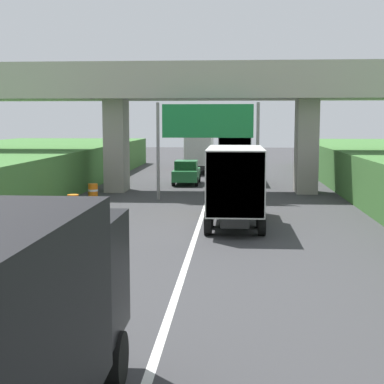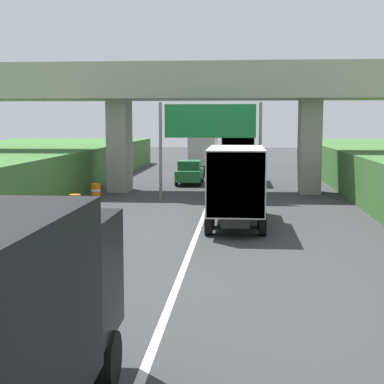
{
  "view_description": "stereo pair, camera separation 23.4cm",
  "coord_description": "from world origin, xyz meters",
  "px_view_note": "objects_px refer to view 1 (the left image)",
  "views": [
    {
      "loc": [
        1.48,
        -0.51,
        4.54
      ],
      "look_at": [
        0.0,
        20.21,
        2.0
      ],
      "focal_mm": 54.39,
      "sensor_mm": 36.0,
      "label": 1
    },
    {
      "loc": [
        1.71,
        -0.49,
        4.54
      ],
      "look_at": [
        0.0,
        20.21,
        2.0
      ],
      "focal_mm": 54.39,
      "sensor_mm": 36.0,
      "label": 2
    }
  ],
  "objects_px": {
    "construction_barrel_3": "(40,220)",
    "construction_barrel_4": "(73,203)",
    "truck_silver": "(235,156)",
    "construction_barrel_5": "(93,191)",
    "truck_yellow": "(235,181)",
    "truck_red": "(200,150)",
    "car_green": "(186,172)",
    "overhead_highway_sign": "(208,128)"
  },
  "relations": [
    {
      "from": "truck_yellow",
      "to": "construction_barrel_5",
      "type": "bearing_deg",
      "value": 135.98
    },
    {
      "from": "truck_silver",
      "to": "construction_barrel_3",
      "type": "xyz_separation_m",
      "value": [
        -8.05,
        -20.74,
        -1.47
      ]
    },
    {
      "from": "overhead_highway_sign",
      "to": "car_green",
      "type": "distance_m",
      "value": 9.16
    },
    {
      "from": "truck_yellow",
      "to": "construction_barrel_3",
      "type": "distance_m",
      "value": 8.41
    },
    {
      "from": "construction_barrel_3",
      "to": "construction_barrel_5",
      "type": "bearing_deg",
      "value": 91.2
    },
    {
      "from": "overhead_highway_sign",
      "to": "truck_red",
      "type": "bearing_deg",
      "value": 94.66
    },
    {
      "from": "truck_yellow",
      "to": "truck_red",
      "type": "bearing_deg",
      "value": 96.6
    },
    {
      "from": "construction_barrel_3",
      "to": "construction_barrel_4",
      "type": "bearing_deg",
      "value": 90.09
    },
    {
      "from": "construction_barrel_4",
      "to": "overhead_highway_sign",
      "type": "bearing_deg",
      "value": 37.65
    },
    {
      "from": "construction_barrel_4",
      "to": "construction_barrel_5",
      "type": "distance_m",
      "value": 4.97
    },
    {
      "from": "overhead_highway_sign",
      "to": "truck_silver",
      "type": "distance_m",
      "value": 11.1
    },
    {
      "from": "truck_yellow",
      "to": "construction_barrel_4",
      "type": "bearing_deg",
      "value": 159.55
    },
    {
      "from": "car_green",
      "to": "truck_red",
      "type": "bearing_deg",
      "value": 87.81
    },
    {
      "from": "truck_silver",
      "to": "construction_barrel_3",
      "type": "height_order",
      "value": "truck_silver"
    },
    {
      "from": "truck_silver",
      "to": "construction_barrel_4",
      "type": "height_order",
      "value": "truck_silver"
    },
    {
      "from": "overhead_highway_sign",
      "to": "car_green",
      "type": "xyz_separation_m",
      "value": [
        -1.89,
        8.34,
        -3.3
      ]
    },
    {
      "from": "truck_yellow",
      "to": "construction_barrel_3",
      "type": "bearing_deg",
      "value": -166.25
    },
    {
      "from": "construction_barrel_5",
      "to": "truck_yellow",
      "type": "bearing_deg",
      "value": -44.02
    },
    {
      "from": "car_green",
      "to": "construction_barrel_3",
      "type": "xyz_separation_m",
      "value": [
        -4.6,
        -18.32,
        -0.4
      ]
    },
    {
      "from": "truck_silver",
      "to": "construction_barrel_4",
      "type": "relative_size",
      "value": 8.11
    },
    {
      "from": "truck_red",
      "to": "truck_silver",
      "type": "bearing_deg",
      "value": -68.13
    },
    {
      "from": "truck_yellow",
      "to": "construction_barrel_5",
      "type": "relative_size",
      "value": 8.11
    },
    {
      "from": "truck_red",
      "to": "construction_barrel_4",
      "type": "distance_m",
      "value": 23.99
    },
    {
      "from": "car_green",
      "to": "construction_barrel_5",
      "type": "xyz_separation_m",
      "value": [
        -4.81,
        -8.38,
        -0.4
      ]
    },
    {
      "from": "truck_silver",
      "to": "construction_barrel_5",
      "type": "bearing_deg",
      "value": -127.42
    },
    {
      "from": "construction_barrel_3",
      "to": "construction_barrel_4",
      "type": "xyz_separation_m",
      "value": [
        -0.01,
        4.97,
        0.0
      ]
    },
    {
      "from": "truck_silver",
      "to": "construction_barrel_5",
      "type": "distance_m",
      "value": 13.68
    },
    {
      "from": "construction_barrel_4",
      "to": "construction_barrel_5",
      "type": "xyz_separation_m",
      "value": [
        -0.2,
        4.97,
        0.0
      ]
    },
    {
      "from": "truck_red",
      "to": "construction_barrel_3",
      "type": "relative_size",
      "value": 8.11
    },
    {
      "from": "truck_silver",
      "to": "construction_barrel_5",
      "type": "relative_size",
      "value": 8.11
    },
    {
      "from": "truck_red",
      "to": "car_green",
      "type": "xyz_separation_m",
      "value": [
        -0.39,
        -10.07,
        -1.08
      ]
    },
    {
      "from": "truck_silver",
      "to": "construction_barrel_4",
      "type": "distance_m",
      "value": 17.77
    },
    {
      "from": "truck_red",
      "to": "construction_barrel_5",
      "type": "height_order",
      "value": "truck_red"
    },
    {
      "from": "truck_yellow",
      "to": "car_green",
      "type": "relative_size",
      "value": 1.78
    },
    {
      "from": "overhead_highway_sign",
      "to": "truck_silver",
      "type": "height_order",
      "value": "overhead_highway_sign"
    },
    {
      "from": "truck_red",
      "to": "truck_yellow",
      "type": "xyz_separation_m",
      "value": [
        3.06,
        -26.42,
        0.0
      ]
    },
    {
      "from": "truck_silver",
      "to": "car_green",
      "type": "relative_size",
      "value": 1.78
    },
    {
      "from": "truck_yellow",
      "to": "construction_barrel_5",
      "type": "distance_m",
      "value": 11.57
    },
    {
      "from": "construction_barrel_5",
      "to": "construction_barrel_4",
      "type": "bearing_deg",
      "value": -87.7
    },
    {
      "from": "construction_barrel_3",
      "to": "truck_yellow",
      "type": "bearing_deg",
      "value": 13.75
    },
    {
      "from": "truck_red",
      "to": "construction_barrel_4",
      "type": "relative_size",
      "value": 8.11
    },
    {
      "from": "truck_silver",
      "to": "construction_barrel_5",
      "type": "xyz_separation_m",
      "value": [
        -8.26,
        -10.8,
        -1.47
      ]
    }
  ]
}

